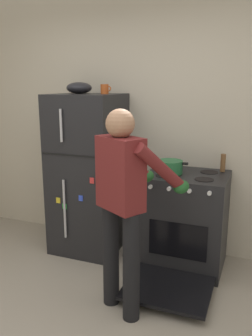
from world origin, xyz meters
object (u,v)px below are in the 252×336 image
Objects in this scene: stove_range at (185,222)px; person_cook at (125,195)px; refrigerator at (88,174)px; pepper_mill at (223,163)px; red_pot at (170,167)px; coffee_mug at (105,89)px; mixing_bowl at (79,88)px.

person_cook is at bearing -108.16° from stove_range.
refrigerator reaches higher than pepper_mill.
stove_range is at bearing -143.98° from pepper_mill.
refrigerator reaches higher than person_cook.
refrigerator is 0.91m from red_pot.
coffee_mug is 1.37m from pepper_mill.
stove_range is at bearing -0.97° from refrigerator.
mixing_bowl is (-0.26, -0.05, 0.01)m from coffee_mug.
coffee_mug is at bearing 122.06° from person_cook.
person_cook is at bearing -98.53° from red_pot.
coffee_mug is (-0.87, 0.07, 1.26)m from stove_range.
coffee_mug reaches higher than pepper_mill.
mixing_bowl reaches higher than person_cook.
pepper_mill is at bearing 61.73° from person_cook.
pepper_mill is at bearing 8.40° from refrigerator.
mixing_bowl is (-1.14, 0.02, 1.27)m from stove_range.
pepper_mill is (1.17, 0.15, -0.69)m from coffee_mug.
stove_range is 0.77× the size of person_cook.
red_pot is 1.22m from mixing_bowl.
mixing_bowl is (-1.44, -0.20, 0.70)m from pepper_mill.
pepper_mill is (0.46, 0.25, 0.02)m from red_pot.
refrigerator is 1.35× the size of stove_range.
refrigerator is at bearing 179.03° from stove_range.
refrigerator is 6.48× the size of mixing_bowl.
red_pot is at bearing -2.93° from mixing_bowl.
red_pot is (-0.16, -0.03, 0.54)m from stove_range.
refrigerator is at bearing -0.22° from mixing_bowl.
red_pot is (0.13, 0.84, 0.04)m from person_cook.
stove_range is 0.57m from red_pot.
refrigerator is 1.18m from person_cook.
person_cook is (0.77, -0.89, 0.13)m from refrigerator.
mixing_bowl reaches higher than coffee_mug.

